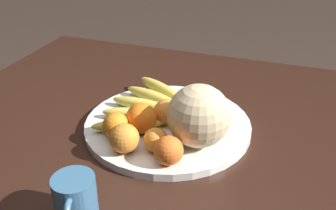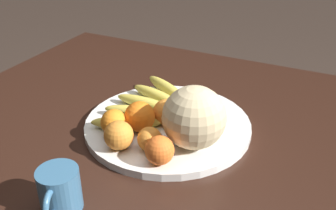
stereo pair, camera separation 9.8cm
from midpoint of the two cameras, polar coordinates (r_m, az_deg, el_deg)
kitchen_table at (r=1.11m, az=-1.69°, el=-6.18°), size 1.32×0.98×0.71m
fruit_bowl at (r=1.01m, az=-2.78°, el=-2.97°), size 0.42×0.42×0.02m
melon at (r=0.89m, az=1.34°, el=-1.68°), size 0.15×0.15×0.15m
banana_bunch at (r=1.06m, az=-6.11°, el=-0.02°), size 0.19×0.33×0.03m
orange_front_left at (r=0.89m, az=-4.97°, el=-5.19°), size 0.06×0.06×0.06m
orange_front_right at (r=0.95m, az=-6.84°, el=-2.02°), size 0.08×0.08×0.08m
orange_mid_center at (r=0.95m, az=-10.52°, el=-3.03°), size 0.06×0.06×0.06m
orange_back_left at (r=0.85m, az=-3.26°, el=-6.72°), size 0.06×0.06×0.06m
orange_back_right at (r=0.98m, az=-3.24°, el=-1.13°), size 0.07×0.07×0.07m
orange_top_small at (r=0.89m, az=-9.52°, el=-4.87°), size 0.07×0.07×0.07m
produce_tag at (r=0.97m, az=-3.07°, el=-3.81°), size 0.09×0.07×0.00m
ceramic_mug at (r=0.77m, az=-17.02°, el=-12.98°), size 0.08×0.11×0.09m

